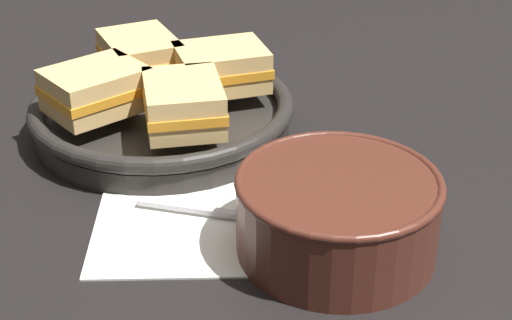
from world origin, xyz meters
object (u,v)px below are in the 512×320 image
(soup_bowl, at_px, (338,210))
(sandwich_near_right, at_px, (96,89))
(sandwich_near_left, at_px, (140,56))
(sandwich_far_right, at_px, (221,67))
(spoon, at_px, (252,217))
(skillet, at_px, (162,114))
(sandwich_far_left, at_px, (183,103))

(soup_bowl, height_order, sandwich_near_right, sandwich_near_right)
(sandwich_near_left, height_order, sandwich_far_right, same)
(spoon, xyz_separation_m, sandwich_far_right, (-0.02, 0.22, 0.06))
(soup_bowl, relative_size, skillet, 0.43)
(sandwich_far_left, bearing_deg, soup_bowl, -51.50)
(soup_bowl, bearing_deg, sandwich_near_right, 137.53)
(sandwich_far_right, bearing_deg, skillet, -159.63)
(sandwich_near_right, bearing_deg, spoon, -46.42)
(sandwich_near_left, relative_size, sandwich_far_left, 1.12)
(soup_bowl, height_order, spoon, soup_bowl)
(soup_bowl, distance_m, spoon, 0.09)
(spoon, distance_m, skillet, 0.21)
(soup_bowl, distance_m, skillet, 0.29)
(sandwich_far_left, xyz_separation_m, sandwich_far_right, (0.04, 0.09, 0.00))
(spoon, relative_size, sandwich_near_right, 1.22)
(sandwich_far_left, bearing_deg, sandwich_near_left, 112.09)
(skillet, relative_size, sandwich_far_right, 3.50)
(sandwich_near_left, relative_size, sandwich_far_right, 1.05)
(sandwich_near_left, bearing_deg, sandwich_far_left, -67.91)
(sandwich_far_left, distance_m, sandwich_far_right, 0.10)
(sandwich_near_left, distance_m, sandwich_near_right, 0.10)
(skillet, bearing_deg, spoon, -64.87)
(skillet, xyz_separation_m, sandwich_near_left, (-0.03, 0.06, 0.04))
(soup_bowl, xyz_separation_m, skillet, (-0.16, 0.24, -0.02))
(skillet, xyz_separation_m, sandwich_near_right, (-0.07, -0.03, 0.04))
(soup_bowl, bearing_deg, sandwich_far_right, 109.93)
(skillet, bearing_deg, sandwich_near_left, 112.31)
(spoon, relative_size, sandwich_near_left, 1.27)
(spoon, height_order, skillet, skillet)
(skillet, height_order, sandwich_near_right, sandwich_near_right)
(sandwich_far_left, bearing_deg, sandwich_near_right, 157.09)
(skillet, distance_m, sandwich_near_right, 0.08)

